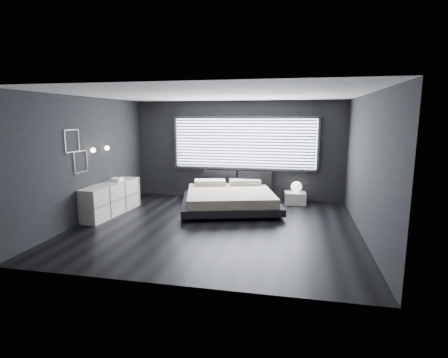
# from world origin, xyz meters

# --- Properties ---
(room) EXTENTS (6.04, 6.00, 2.80)m
(room) POSITION_xyz_m (0.00, 0.00, 1.40)
(room) COLOR black
(room) RESTS_ON ground
(window) EXTENTS (4.14, 0.09, 1.52)m
(window) POSITION_xyz_m (0.20, 2.70, 1.61)
(window) COLOR white
(window) RESTS_ON ground
(headboard) EXTENTS (1.96, 0.16, 0.52)m
(headboard) POSITION_xyz_m (0.02, 2.64, 0.57)
(headboard) COLOR black
(headboard) RESTS_ON ground
(sconce_near) EXTENTS (0.18, 0.11, 0.11)m
(sconce_near) POSITION_xyz_m (-2.88, 0.05, 1.60)
(sconce_near) COLOR silver
(sconce_near) RESTS_ON ground
(sconce_far) EXTENTS (0.18, 0.11, 0.11)m
(sconce_far) POSITION_xyz_m (-2.88, 0.65, 1.60)
(sconce_far) COLOR silver
(sconce_far) RESTS_ON ground
(wall_art_upper) EXTENTS (0.01, 0.48, 0.48)m
(wall_art_upper) POSITION_xyz_m (-2.98, -0.55, 1.85)
(wall_art_upper) COLOR #47474C
(wall_art_upper) RESTS_ON ground
(wall_art_lower) EXTENTS (0.01, 0.48, 0.48)m
(wall_art_lower) POSITION_xyz_m (-2.98, -0.30, 1.38)
(wall_art_lower) COLOR #47474C
(wall_art_lower) RESTS_ON ground
(bed) EXTENTS (2.92, 2.84, 0.62)m
(bed) POSITION_xyz_m (0.01, 1.53, 0.29)
(bed) COLOR black
(bed) RESTS_ON ground
(nightstand) EXTENTS (0.60, 0.51, 0.33)m
(nightstand) POSITION_xyz_m (1.66, 2.39, 0.16)
(nightstand) COLOR silver
(nightstand) RESTS_ON ground
(orb_lamp) EXTENTS (0.29, 0.29, 0.29)m
(orb_lamp) POSITION_xyz_m (1.69, 2.43, 0.47)
(orb_lamp) COLOR white
(orb_lamp) RESTS_ON nightstand
(dresser) EXTENTS (0.70, 1.96, 0.77)m
(dresser) POSITION_xyz_m (-2.75, 0.44, 0.38)
(dresser) COLOR silver
(dresser) RESTS_ON ground
(book_stack) EXTENTS (0.28, 0.36, 0.07)m
(book_stack) POSITION_xyz_m (-2.75, 0.78, 0.80)
(book_stack) COLOR white
(book_stack) RESTS_ON dresser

